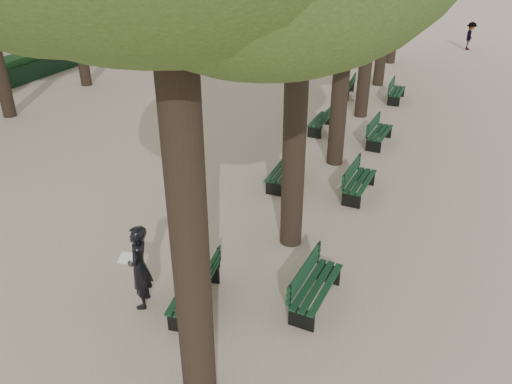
% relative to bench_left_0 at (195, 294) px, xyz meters
% --- Properties ---
extents(ground, '(120.00, 120.00, 0.00)m').
position_rel_bench_left_0_xyz_m(ground, '(-0.37, -0.08, -0.27)').
color(ground, '#C1A892').
rests_on(ground, ground).
extents(bench_left_0, '(0.77, 1.85, 0.92)m').
position_rel_bench_left_0_xyz_m(bench_left_0, '(0.00, 0.00, 0.00)').
color(bench_left_0, black).
rests_on(bench_left_0, ground).
extents(bench_left_1, '(0.58, 1.80, 0.92)m').
position_rel_bench_left_0_xyz_m(bench_left_1, '(0.00, 5.86, 0.00)').
color(bench_left_1, black).
rests_on(bench_left_1, ground).
extents(bench_left_2, '(0.67, 1.83, 0.92)m').
position_rel_bench_left_0_xyz_m(bench_left_2, '(0.00, 10.63, 0.00)').
color(bench_left_2, black).
rests_on(bench_left_2, ground).
extents(bench_left_3, '(0.62, 1.82, 0.92)m').
position_rel_bench_left_0_xyz_m(bench_left_3, '(0.00, 15.52, 0.00)').
color(bench_left_3, black).
rests_on(bench_left_3, ground).
extents(bench_right_0, '(0.75, 1.85, 0.92)m').
position_rel_bench_left_0_xyz_m(bench_right_0, '(2.27, 0.88, 0.00)').
color(bench_right_0, black).
rests_on(bench_right_0, ground).
extents(bench_right_1, '(0.74, 1.85, 0.92)m').
position_rel_bench_left_0_xyz_m(bench_right_1, '(2.27, 5.91, 0.00)').
color(bench_right_1, black).
rests_on(bench_right_1, ground).
extents(bench_right_2, '(0.76, 1.85, 0.92)m').
position_rel_bench_left_0_xyz_m(bench_right_2, '(2.27, 10.04, 0.00)').
color(bench_right_2, black).
rests_on(bench_right_2, ground).
extents(bench_right_3, '(0.63, 1.82, 0.92)m').
position_rel_bench_left_0_xyz_m(bench_right_3, '(2.27, 15.48, 0.00)').
color(bench_right_3, black).
rests_on(bench_right_3, ground).
extents(man_with_map, '(0.73, 0.81, 1.81)m').
position_rel_bench_left_0_xyz_m(man_with_map, '(-1.01, -0.31, 0.63)').
color(man_with_map, black).
rests_on(man_with_map, ground).
extents(pedestrian_b, '(0.43, 1.12, 1.70)m').
position_rel_bench_left_0_xyz_m(pedestrian_b, '(5.38, 28.35, 0.58)').
color(pedestrian_b, '#262628').
rests_on(pedestrian_b, ground).
extents(pedestrian_e, '(1.44, 1.28, 1.71)m').
position_rel_bench_left_0_xyz_m(pedestrian_e, '(-5.79, 20.01, 0.58)').
color(pedestrian_e, '#262628').
rests_on(pedestrian_e, ground).
extents(pedestrian_a, '(0.81, 0.67, 1.56)m').
position_rel_bench_left_0_xyz_m(pedestrian_a, '(-3.11, 21.93, 0.51)').
color(pedestrian_a, '#262628').
rests_on(pedestrian_a, ground).
extents(fence, '(0.08, 42.00, 0.90)m').
position_rel_bench_left_0_xyz_m(fence, '(-15.37, 10.92, 0.18)').
color(fence, black).
rests_on(fence, ground).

